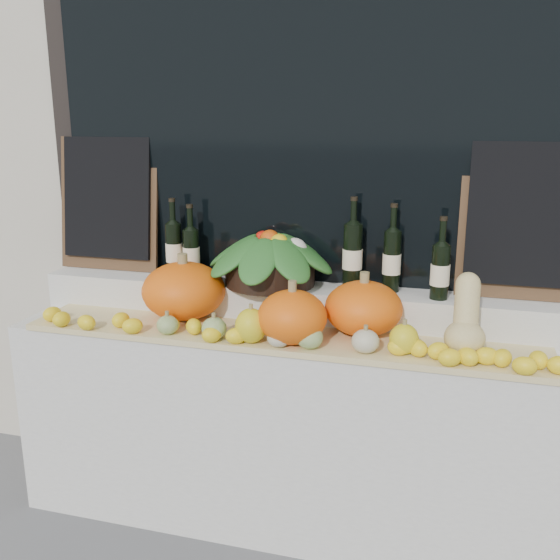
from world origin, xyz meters
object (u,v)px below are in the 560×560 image
object	(u,v)px
pumpkin_left	(184,291)
butternut_squash	(466,322)
pumpkin_right	(363,308)
produce_bowl	(270,257)
wine_bottle_tall	(352,256)

from	to	relation	value
pumpkin_left	butternut_squash	bearing A→B (deg)	-4.91
pumpkin_right	produce_bowl	world-z (taller)	produce_bowl
produce_bowl	pumpkin_right	bearing A→B (deg)	-19.33
butternut_squash	produce_bowl	xyz separation A→B (m)	(-0.82, 0.26, 0.13)
pumpkin_left	butternut_squash	xyz separation A→B (m)	(1.16, -0.10, -0.00)
pumpkin_left	pumpkin_right	size ratio (longest dim) A/B	1.15
pumpkin_left	wine_bottle_tall	distance (m)	0.73
pumpkin_right	wine_bottle_tall	world-z (taller)	wine_bottle_tall
wine_bottle_tall	butternut_squash	bearing A→B (deg)	-31.70
pumpkin_right	butternut_squash	size ratio (longest dim) A/B	1.06
pumpkin_right	produce_bowl	xyz separation A→B (m)	(-0.43, 0.15, 0.15)
butternut_squash	wine_bottle_tall	xyz separation A→B (m)	(-0.47, 0.29, 0.16)
pumpkin_left	wine_bottle_tall	size ratio (longest dim) A/B	0.92
pumpkin_left	butternut_squash	world-z (taller)	butternut_squash
pumpkin_left	wine_bottle_tall	world-z (taller)	wine_bottle_tall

